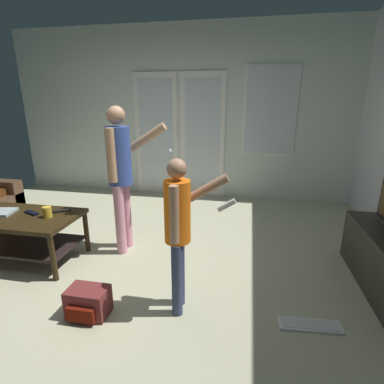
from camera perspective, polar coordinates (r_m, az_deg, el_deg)
name	(u,v)px	position (r m, az deg, el deg)	size (l,w,h in m)	color
ground_plane	(118,270)	(3.04, -14.06, -14.39)	(5.64, 5.14, 0.02)	#B3B290
wall_back_with_doors	(181,116)	(5.00, -2.21, 14.45)	(5.64, 0.09, 2.72)	silver
coffee_table	(25,228)	(3.39, -29.43, -6.00)	(1.05, 0.63, 0.48)	black
person_adult	(121,168)	(3.08, -13.49, 4.53)	(0.62, 0.41, 1.51)	pink
person_child	(179,224)	(2.13, -2.48, -6.15)	(0.50, 0.35, 1.18)	#363F60
backpack	(88,302)	(2.50, -19.36, -19.36)	(0.30, 0.23, 0.22)	maroon
loose_keyboard	(310,325)	(2.48, 21.70, -22.69)	(0.45, 0.16, 0.02)	white
cup_near_edge	(47,212)	(3.18, -26.05, -3.47)	(0.08, 0.08, 0.10)	gold
tv_remote_black	(32,213)	(3.35, -28.44, -3.54)	(0.17, 0.05, 0.02)	black
dvd_remote_slim	(62,211)	(3.28, -23.78, -3.33)	(0.17, 0.05, 0.02)	black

